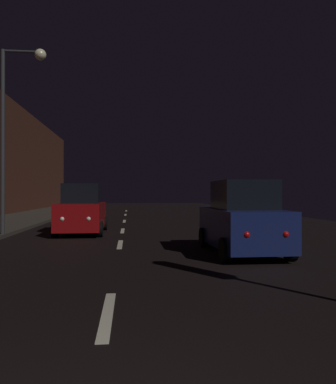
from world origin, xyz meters
TOP-DOWN VIEW (x-y plane):
  - ground at (0.00, 24.50)m, footprint 25.62×84.00m
  - sidewalk_left at (-6.61, 24.50)m, footprint 4.40×84.00m
  - lane_centerline at (0.00, 18.94)m, footprint 0.16×34.50m
  - streetlamp_overhead at (-4.06, 12.80)m, footprint 1.70×0.44m
  - car_approaching_headlights at (-1.69, 14.22)m, footprint 1.94×4.19m
  - car_parked_right_near at (3.51, 8.25)m, footprint 1.89×4.10m

SIDE VIEW (x-z plane):
  - ground at x=0.00m, z-range -0.02..0.00m
  - lane_centerline at x=0.00m, z-range 0.00..0.01m
  - sidewalk_left at x=-6.61m, z-range 0.00..0.15m
  - car_parked_right_near at x=3.51m, z-range -0.09..1.98m
  - car_approaching_headlights at x=-1.69m, z-range -0.09..2.02m
  - streetlamp_overhead at x=-4.06m, z-range 1.18..8.46m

